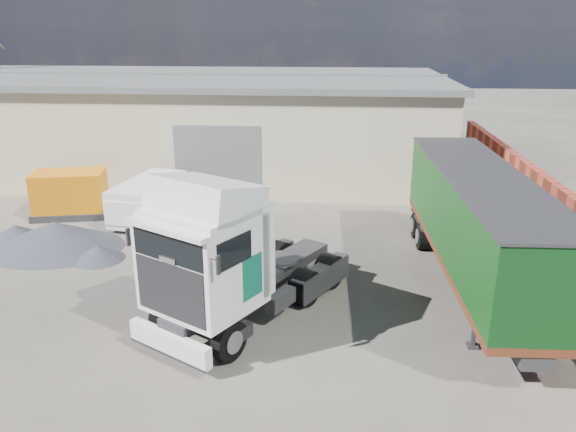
# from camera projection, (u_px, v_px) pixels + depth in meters

# --- Properties ---
(ground) EXTENTS (120.00, 120.00, 0.00)m
(ground) POSITION_uv_depth(u_px,v_px,m) (219.00, 300.00, 17.13)
(ground) COLOR #2A2822
(ground) RESTS_ON ground
(warehouse) EXTENTS (30.60, 12.60, 5.42)m
(warehouse) POSITION_uv_depth(u_px,v_px,m) (168.00, 123.00, 31.78)
(warehouse) COLOR #B7B08D
(warehouse) RESTS_ON ground
(brick_boundary_wall) EXTENTS (0.35, 26.00, 2.50)m
(brick_boundary_wall) POSITION_uv_depth(u_px,v_px,m) (544.00, 209.00, 21.52)
(brick_boundary_wall) COLOR maroon
(brick_boundary_wall) RESTS_ON ground
(tractor_unit) EXTENTS (5.56, 7.02, 4.54)m
(tractor_unit) POSITION_uv_depth(u_px,v_px,m) (226.00, 263.00, 15.07)
(tractor_unit) COLOR black
(tractor_unit) RESTS_ON ground
(box_trailer) EXTENTS (2.68, 11.34, 3.75)m
(box_trailer) POSITION_uv_depth(u_px,v_px,m) (477.00, 219.00, 17.34)
(box_trailer) COLOR #2D2D30
(box_trailer) RESTS_ON ground
(panel_van) EXTENTS (2.45, 4.43, 1.71)m
(panel_van) POSITION_uv_depth(u_px,v_px,m) (147.00, 201.00, 23.78)
(panel_van) COLOR black
(panel_van) RESTS_ON ground
(orange_skip) EXTENTS (3.48, 2.58, 1.96)m
(orange_skip) POSITION_uv_depth(u_px,v_px,m) (71.00, 196.00, 24.45)
(orange_skip) COLOR #2D2D30
(orange_skip) RESTS_ON ground
(gravel_heap) EXTENTS (6.20, 5.45, 1.05)m
(gravel_heap) POSITION_uv_depth(u_px,v_px,m) (53.00, 236.00, 20.97)
(gravel_heap) COLOR #20222A
(gravel_heap) RESTS_ON ground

